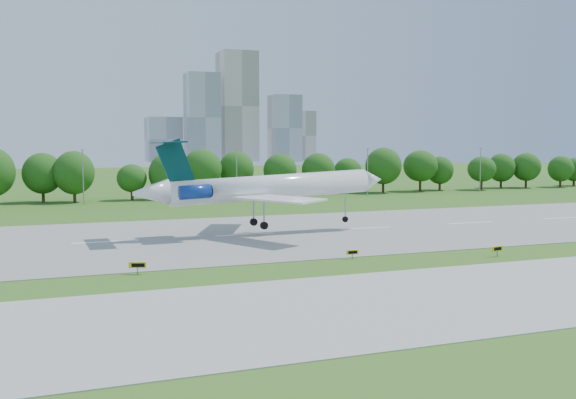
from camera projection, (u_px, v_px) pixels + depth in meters
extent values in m
plane|color=#2A5917|center=(309.00, 265.00, 71.72)|extent=(600.00, 600.00, 0.00)
cube|color=gray|center=(245.00, 235.00, 95.05)|extent=(400.00, 45.00, 0.08)
cube|color=#ADADA8|center=(389.00, 302.00, 54.93)|extent=(400.00, 23.00, 0.08)
cylinder|color=#382314|center=(81.00, 193.00, 150.43)|extent=(0.70, 0.70, 3.60)
sphere|color=#144110|center=(81.00, 175.00, 150.04)|extent=(8.40, 8.40, 8.40)
cylinder|color=#382314|center=(245.00, 189.00, 164.38)|extent=(0.70, 0.70, 3.60)
sphere|color=#144110|center=(245.00, 172.00, 163.99)|extent=(8.40, 8.40, 8.40)
cylinder|color=#382314|center=(383.00, 185.00, 178.33)|extent=(0.70, 0.70, 3.60)
sphere|color=#144110|center=(383.00, 170.00, 177.94)|extent=(8.40, 8.40, 8.40)
cylinder|color=#382314|center=(500.00, 182.00, 192.28)|extent=(0.70, 0.70, 3.60)
sphere|color=#144110|center=(501.00, 168.00, 191.89)|extent=(8.40, 8.40, 8.40)
cylinder|color=gray|center=(83.00, 178.00, 140.73)|extent=(0.24, 0.24, 12.00)
cube|color=gray|center=(82.00, 150.00, 140.19)|extent=(0.90, 0.25, 0.18)
cylinder|color=gray|center=(237.00, 175.00, 152.93)|extent=(0.24, 0.24, 12.00)
cube|color=gray|center=(236.00, 149.00, 152.40)|extent=(0.90, 0.25, 0.18)
cylinder|color=gray|center=(367.00, 173.00, 165.14)|extent=(0.24, 0.24, 12.00)
cube|color=gray|center=(368.00, 149.00, 164.60)|extent=(0.90, 0.25, 0.18)
cylinder|color=gray|center=(480.00, 171.00, 177.35)|extent=(0.24, 0.24, 12.00)
cube|color=gray|center=(481.00, 148.00, 176.81)|extent=(0.90, 0.25, 0.18)
cube|color=#B2B2B7|center=(202.00, 118.00, 449.70)|extent=(22.00, 22.00, 62.00)
cube|color=beige|center=(237.00, 107.00, 473.36)|extent=(26.00, 26.00, 80.00)
cube|color=#B2B2B7|center=(285.00, 128.00, 466.57)|extent=(20.00, 20.00, 48.00)
cube|color=beige|center=(301.00, 136.00, 498.36)|extent=(18.00, 18.00, 38.00)
cube|color=#B2B2B7|center=(164.00, 140.00, 466.33)|extent=(24.00, 24.00, 32.00)
cylinder|color=white|center=(272.00, 187.00, 95.89)|extent=(31.31, 4.73, 4.86)
cone|color=white|center=(372.00, 180.00, 102.39)|extent=(3.58, 3.75, 3.75)
cone|color=white|center=(151.00, 193.00, 89.03)|extent=(5.24, 3.81, 3.82)
cube|color=white|center=(278.00, 199.00, 88.60)|extent=(10.74, 14.35, 0.47)
cube|color=white|center=(244.00, 191.00, 101.94)|extent=(10.03, 14.42, 0.47)
cube|color=#05383A|center=(175.00, 163.00, 90.02)|extent=(5.47, 0.71, 7.05)
cube|color=#05383A|center=(168.00, 142.00, 89.36)|extent=(3.67, 9.95, 0.36)
cylinder|color=navy|center=(195.00, 192.00, 88.68)|extent=(4.49, 2.12, 2.14)
cylinder|color=navy|center=(186.00, 189.00, 93.64)|extent=(4.49, 2.12, 2.14)
cylinder|color=gray|center=(345.00, 208.00, 100.95)|extent=(0.21, 0.21, 3.63)
cylinder|color=black|center=(345.00, 219.00, 101.11)|extent=(0.94, 0.34, 0.93)
cylinder|color=gray|center=(264.00, 213.00, 93.32)|extent=(0.25, 0.25, 3.63)
cylinder|color=black|center=(264.00, 226.00, 93.48)|extent=(1.16, 0.51, 1.14)
cylinder|color=gray|center=(254.00, 210.00, 97.51)|extent=(0.25, 0.25, 3.63)
cylinder|color=black|center=(254.00, 222.00, 97.67)|extent=(1.16, 0.51, 1.14)
cube|color=gray|center=(138.00, 270.00, 66.77)|extent=(0.14, 0.14, 0.80)
cube|color=yellow|center=(138.00, 265.00, 66.72)|extent=(1.79, 0.79, 0.63)
cube|color=black|center=(137.00, 265.00, 66.60)|extent=(1.30, 0.47, 0.40)
cube|color=gray|center=(497.00, 253.00, 77.26)|extent=(0.13, 0.13, 0.78)
cube|color=yellow|center=(497.00, 249.00, 77.21)|extent=(1.78, 0.58, 0.61)
cube|color=black|center=(498.00, 249.00, 77.11)|extent=(1.31, 0.31, 0.39)
cube|color=gray|center=(352.00, 256.00, 75.60)|extent=(0.10, 0.10, 0.65)
cube|color=yellow|center=(352.00, 252.00, 75.55)|extent=(1.50, 0.22, 0.51)
cube|color=black|center=(353.00, 252.00, 75.46)|extent=(1.12, 0.06, 0.33)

